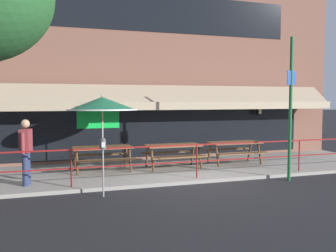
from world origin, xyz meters
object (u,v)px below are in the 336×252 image
object	(u,v)px
picnic_table_centre	(173,150)
patio_umbrella_left	(102,104)
picnic_table_right	(234,146)
pedestrian_walking	(26,149)
street_sign_pole	(290,108)
picnic_table_left	(103,152)
parking_meter_near	(103,149)

from	to	relation	value
picnic_table_centre	patio_umbrella_left	xyz separation A→B (m)	(-2.26, 0.13, 1.47)
picnic_table_right	pedestrian_walking	xyz separation A→B (m)	(-6.67, -1.18, 0.35)
patio_umbrella_left	pedestrian_walking	distance (m)	2.72
street_sign_pole	picnic_table_right	bearing A→B (deg)	99.15
picnic_table_left	patio_umbrella_left	size ratio (longest dim) A/B	0.76
picnic_table_left	picnic_table_right	world-z (taller)	same
picnic_table_left	street_sign_pole	xyz separation A→B (m)	(4.91, -2.60, 1.38)
patio_umbrella_left	street_sign_pole	size ratio (longest dim) A/B	0.58
picnic_table_centre	picnic_table_left	bearing A→B (deg)	175.03
pedestrian_walking	street_sign_pole	bearing A→B (deg)	-10.60
pedestrian_walking	street_sign_pole	size ratio (longest dim) A/B	0.42
picnic_table_right	picnic_table_left	bearing A→B (deg)	178.70
picnic_table_left	parking_meter_near	world-z (taller)	parking_meter_near
picnic_table_centre	patio_umbrella_left	size ratio (longest dim) A/B	0.76
picnic_table_centre	pedestrian_walking	xyz separation A→B (m)	(-4.41, -1.08, 0.35)
parking_meter_near	pedestrian_walking	bearing A→B (deg)	141.48
picnic_table_left	pedestrian_walking	size ratio (longest dim) A/B	1.05
picnic_table_centre	street_sign_pole	xyz separation A→B (m)	(2.66, -2.41, 1.38)
picnic_table_right	street_sign_pole	size ratio (longest dim) A/B	0.44
picnic_table_centre	parking_meter_near	world-z (taller)	parking_meter_near
picnic_table_centre	parking_meter_near	distance (m)	3.66
picnic_table_left	parking_meter_near	xyz separation A→B (m)	(-0.38, -2.69, 0.44)
picnic_table_right	patio_umbrella_left	world-z (taller)	patio_umbrella_left
picnic_table_centre	street_sign_pole	size ratio (longest dim) A/B	0.44
picnic_table_right	pedestrian_walking	world-z (taller)	pedestrian_walking
patio_umbrella_left	pedestrian_walking	world-z (taller)	patio_umbrella_left
parking_meter_near	patio_umbrella_left	bearing A→B (deg)	81.64
patio_umbrella_left	street_sign_pole	xyz separation A→B (m)	(4.91, -2.53, -0.09)
picnic_table_right	patio_umbrella_left	size ratio (longest dim) A/B	0.76
parking_meter_near	picnic_table_left	bearing A→B (deg)	81.85
street_sign_pole	parking_meter_near	bearing A→B (deg)	-179.07
pedestrian_walking	street_sign_pole	xyz separation A→B (m)	(7.07, -1.32, 1.03)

